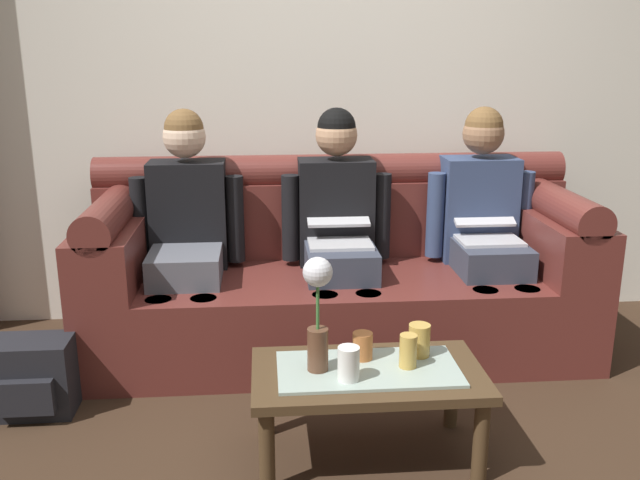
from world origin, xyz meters
name	(u,v)px	position (x,y,z in m)	size (l,w,h in m)	color
ground_plane	(371,475)	(0.00, 0.00, 0.00)	(14.00, 14.00, 0.00)	#382619
back_wall_patterned	(328,58)	(0.00, 1.70, 1.45)	(6.00, 0.12, 2.90)	silver
couch	(337,277)	(0.00, 1.17, 0.37)	(2.48, 0.88, 0.96)	maroon
person_left	(187,226)	(-0.75, 1.17, 0.66)	(0.56, 0.67, 1.22)	#595B66
person_middle	(338,223)	(0.00, 1.17, 0.66)	(0.56, 0.67, 1.22)	#383D4C
person_right	(484,220)	(0.75, 1.17, 0.66)	(0.56, 0.67, 1.22)	#383D4C
coffee_table	(368,382)	(0.00, 0.13, 0.31)	(0.86, 0.48, 0.37)	#47331E
flower_vase	(318,307)	(-0.19, 0.13, 0.61)	(0.11, 0.11, 0.43)	brown
cup_near_left	(349,364)	(-0.08, 0.04, 0.43)	(0.08, 0.08, 0.12)	white
cup_near_right	(408,351)	(0.15, 0.12, 0.43)	(0.06, 0.06, 0.13)	gold
cup_far_center	(419,340)	(0.21, 0.22, 0.43)	(0.08, 0.08, 0.13)	gold
cup_far_left	(363,346)	(-0.01, 0.21, 0.42)	(0.08, 0.08, 0.10)	#B26633
backpack_left	(32,378)	(-1.36, 0.57, 0.16)	(0.34, 0.26, 0.33)	black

